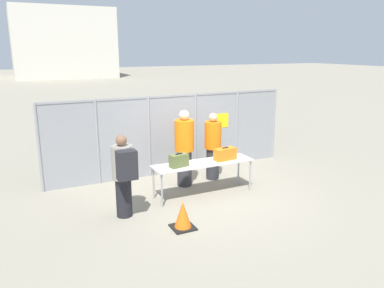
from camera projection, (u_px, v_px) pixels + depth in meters
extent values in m
plane|color=gray|center=(206.00, 196.00, 8.46)|extent=(120.00, 120.00, 0.00)
cylinder|color=gray|center=(39.00, 149.00, 8.47)|extent=(0.07, 0.07, 2.09)
cylinder|color=gray|center=(98.00, 142.00, 9.02)|extent=(0.07, 0.07, 2.09)
cylinder|color=gray|center=(149.00, 137.00, 9.58)|extent=(0.07, 0.07, 2.09)
cylinder|color=gray|center=(195.00, 132.00, 10.14)|extent=(0.07, 0.07, 2.09)
cylinder|color=gray|center=(237.00, 128.00, 10.69)|extent=(0.07, 0.07, 2.09)
cylinder|color=gray|center=(274.00, 124.00, 11.25)|extent=(0.07, 0.07, 2.09)
cube|color=gray|center=(173.00, 134.00, 9.86)|extent=(6.59, 0.01, 2.09)
cube|color=gray|center=(172.00, 96.00, 9.61)|extent=(6.59, 0.04, 0.04)
cube|color=yellow|center=(219.00, 121.00, 10.37)|extent=(0.60, 0.01, 0.40)
cube|color=silver|center=(203.00, 163.00, 8.39)|extent=(2.33, 0.62, 0.02)
cylinder|color=#99999E|center=(162.00, 190.00, 7.80)|extent=(0.04, 0.04, 0.74)
cylinder|color=#99999E|center=(250.00, 175.00, 8.73)|extent=(0.04, 0.04, 0.74)
cylinder|color=#99999E|center=(154.00, 183.00, 8.24)|extent=(0.04, 0.04, 0.74)
cylinder|color=#99999E|center=(238.00, 169.00, 9.17)|extent=(0.04, 0.04, 0.74)
cube|color=#566033|center=(179.00, 160.00, 8.06)|extent=(0.43, 0.28, 0.28)
cube|color=black|center=(179.00, 154.00, 8.02)|extent=(0.16, 0.05, 0.02)
cube|color=orange|center=(225.00, 154.00, 8.55)|extent=(0.54, 0.28, 0.27)
cube|color=black|center=(225.00, 148.00, 8.52)|extent=(0.16, 0.04, 0.02)
cylinder|color=black|center=(124.00, 197.00, 7.38)|extent=(0.31, 0.31, 0.79)
cylinder|color=gray|center=(122.00, 162.00, 7.20)|extent=(0.41, 0.41, 0.66)
sphere|color=brown|center=(121.00, 140.00, 7.09)|extent=(0.21, 0.21, 0.21)
cube|color=#232328|center=(127.00, 165.00, 6.91)|extent=(0.37, 0.23, 0.55)
cylinder|color=#2D2D33|center=(184.00, 168.00, 9.03)|extent=(0.35, 0.35, 0.88)
cylinder|color=orange|center=(184.00, 135.00, 8.83)|extent=(0.46, 0.46, 0.73)
sphere|color=beige|center=(184.00, 115.00, 8.71)|extent=(0.24, 0.24, 0.24)
cylinder|color=#2D2D33|center=(213.00, 163.00, 9.51)|extent=(0.32, 0.32, 0.81)
cylinder|color=orange|center=(213.00, 135.00, 9.33)|extent=(0.42, 0.42, 0.67)
sphere|color=tan|center=(213.00, 118.00, 9.22)|extent=(0.22, 0.22, 0.22)
cube|color=silver|center=(176.00, 132.00, 12.97)|extent=(2.67, 1.34, 0.55)
sphere|color=black|center=(172.00, 141.00, 12.17)|extent=(0.62, 0.62, 0.62)
sphere|color=black|center=(156.00, 132.00, 13.45)|extent=(0.62, 0.62, 0.62)
cylinder|color=#59595B|center=(126.00, 143.00, 12.27)|extent=(0.93, 0.06, 0.06)
cube|color=beige|center=(61.00, 44.00, 43.71)|extent=(10.76, 10.24, 7.61)
cube|color=black|center=(183.00, 227.00, 6.96)|extent=(0.42, 0.42, 0.03)
cone|color=orange|center=(183.00, 215.00, 6.89)|extent=(0.34, 0.34, 0.53)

